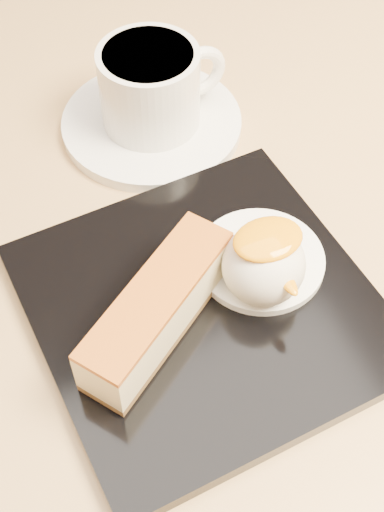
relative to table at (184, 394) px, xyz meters
name	(u,v)px	position (x,y,z in m)	size (l,w,h in m)	color
table	(184,394)	(0.00, 0.00, 0.00)	(0.80, 0.80, 0.72)	black
dessert_plate	(204,308)	(0.01, -0.02, 0.16)	(0.22, 0.22, 0.01)	black
cheesecake	(158,309)	(-0.03, -0.02, 0.19)	(0.13, 0.10, 0.04)	brown
cream_smear	(260,260)	(0.06, 0.00, 0.17)	(0.09, 0.09, 0.01)	white
ice_cream_scoop	(263,265)	(0.05, -0.02, 0.19)	(0.06, 0.06, 0.06)	white
mango_sauce	(268,239)	(0.05, -0.02, 0.22)	(0.05, 0.04, 0.01)	orange
mint_sprig	(208,245)	(0.03, 0.02, 0.17)	(0.03, 0.02, 0.00)	green
saucer	(152,123)	(0.04, 0.17, 0.16)	(0.15, 0.15, 0.01)	white
coffee_cup	(152,86)	(0.05, 0.17, 0.20)	(0.11, 0.08, 0.07)	white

